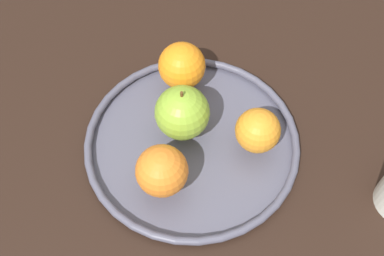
{
  "coord_description": "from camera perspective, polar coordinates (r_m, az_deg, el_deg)",
  "views": [
    {
      "loc": [
        12.29,
        -35.17,
        62.4
      ],
      "look_at": [
        0.0,
        0.0,
        4.8
      ],
      "focal_mm": 43.44,
      "sensor_mm": 36.0,
      "label": 1
    }
  ],
  "objects": [
    {
      "name": "orange_front_right",
      "position": [
        0.69,
        8.08,
        -0.31
      ],
      "size": [
        6.75,
        6.75,
        6.75
      ],
      "primitive_type": "sphere",
      "color": "orange",
      "rests_on": "fruit_bowl"
    },
    {
      "name": "fruit_bowl",
      "position": [
        0.72,
        0.0,
        -1.68
      ],
      "size": [
        33.25,
        33.25,
        1.8
      ],
      "color": "#525264",
      "rests_on": "ground_plane"
    },
    {
      "name": "orange_back_left",
      "position": [
        0.75,
        -1.25,
        7.64
      ],
      "size": [
        7.64,
        7.64,
        7.64
      ],
      "primitive_type": "sphere",
      "color": "orange",
      "rests_on": "fruit_bowl"
    },
    {
      "name": "orange_center",
      "position": [
        0.64,
        -3.72,
        -5.27
      ],
      "size": [
        7.43,
        7.43,
        7.43
      ],
      "primitive_type": "sphere",
      "color": "orange",
      "rests_on": "fruit_bowl"
    },
    {
      "name": "apple",
      "position": [
        0.69,
        -1.21,
        1.9
      ],
      "size": [
        8.29,
        8.29,
        9.09
      ],
      "color": "#88B332",
      "rests_on": "fruit_bowl"
    },
    {
      "name": "ground_plane",
      "position": [
        0.74,
        0.0,
        -2.85
      ],
      "size": [
        145.04,
        145.04,
        4.0
      ],
      "primitive_type": "cube",
      "color": "black"
    }
  ]
}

